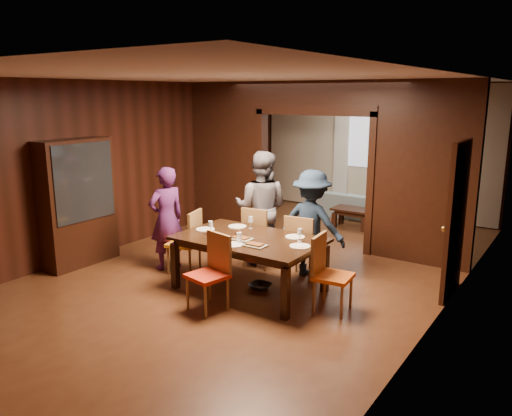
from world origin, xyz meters
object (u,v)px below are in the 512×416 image
Objects in this scene: person_navy at (312,224)px; chair_near at (207,273)px; person_purple at (167,218)px; person_grey at (261,208)px; dining_table at (249,264)px; chair_right at (333,274)px; chair_far_l at (261,236)px; chair_far_r at (303,246)px; sofa at (350,204)px; hutch at (78,203)px; coffee_table at (352,218)px; chair_left at (184,241)px.

person_navy is 1.91m from chair_near.
person_purple is 0.88× the size of person_grey.
dining_table is 1.26m from chair_right.
chair_far_l is 1.00× the size of chair_far_r.
sofa is 3.84m from chair_far_l.
person_navy is 3.68m from hutch.
coffee_table is 0.40× the size of hutch.
person_purple is 0.80× the size of hutch.
coffee_table is (-0.16, 3.90, -0.18)m from dining_table.
person_purple is 1.00× the size of person_navy.
person_navy is at bearing 157.43° from person_grey.
person_grey is 0.95× the size of sofa.
person_grey reaches higher than sofa.
person_purple is 1.65× the size of chair_right.
chair_left and chair_right have the same top height.
chair_left is (-1.24, 0.04, 0.10)m from dining_table.
sofa is 1.97× the size of chair_far_l.
chair_right is at bearing 8.66° from hutch.
chair_left is (-1.68, -0.95, -0.32)m from person_navy.
person_purple is 1.49m from chair_far_l.
chair_far_r is at bearing 147.40° from person_grey.
chair_near is (-1.32, -0.86, 0.00)m from chair_right.
chair_near is (-0.45, -1.67, 0.00)m from chair_far_r.
sofa is (-0.07, 3.69, -0.63)m from person_grey.
dining_table is 3.00m from hutch.
person_grey is 1.98m from chair_near.
person_purple is 1.65× the size of chair_far_l.
dining_table is 3.91m from coffee_table.
hutch reaches higher than chair_left.
sofa is 5.87m from hutch.
person_purple is at bearing 24.46° from person_navy.
hutch is (-2.87, -0.60, 0.62)m from dining_table.
person_navy reaches higher than coffee_table.
sofa is (-1.01, 3.76, -0.52)m from person_navy.
chair_right is (1.26, 0.02, 0.10)m from dining_table.
coffee_table is at bearing 58.97° from hutch.
hutch reaches higher than chair_far_r.
sofa is at bearing -174.93° from person_purple.
person_grey reaches higher than chair_left.
sofa is at bearing 66.76° from hutch.
person_navy is 3.93m from sofa.
chair_far_l is (-0.86, -0.07, -0.32)m from person_navy.
person_purple is at bearing 33.42° from chair_far_l.
sofa is 1.97× the size of chair_near.
person_grey reaches higher than coffee_table.
dining_table reaches higher than coffee_table.
dining_table reaches higher than sofa.
chair_near is (0.51, -5.58, 0.21)m from sofa.
sofa is 1.97× the size of chair_right.
person_navy is at bearing 105.38° from sofa.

